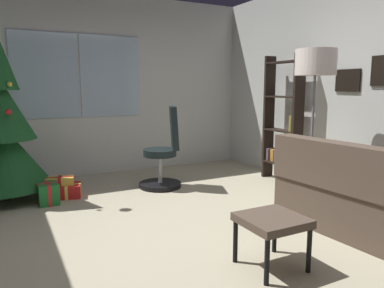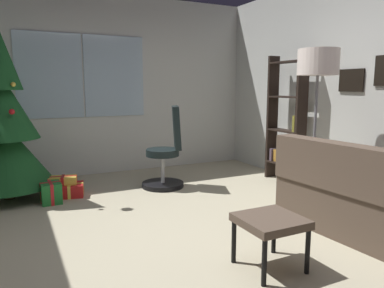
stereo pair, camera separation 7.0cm
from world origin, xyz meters
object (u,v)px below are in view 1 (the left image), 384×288
gift_box_red (67,191)px  gift_box_green (48,193)px  gift_box_gold (60,187)px  office_chair (165,156)px  bookshelf (283,127)px  floor_lamp (315,70)px  holiday_tree (0,129)px  footstool (272,224)px

gift_box_red → gift_box_green: bearing=-143.9°
gift_box_gold → office_chair: office_chair is taller
bookshelf → floor_lamp: 1.30m
gift_box_red → office_chair: (1.24, -0.14, 0.35)m
holiday_tree → bookshelf: holiday_tree is taller
holiday_tree → gift_box_red: (0.67, -0.21, -0.77)m
footstool → holiday_tree: bearing=122.2°
footstool → gift_box_gold: size_ratio=1.25×
gift_box_gold → office_chair: 1.36m
office_chair → gift_box_gold: bearing=172.9°
floor_lamp → footstool: bearing=-144.3°
gift_box_red → office_chair: office_chair is taller
holiday_tree → gift_box_red: size_ratio=6.81×
office_chair → bookshelf: bookshelf is taller
gift_box_gold → bookshelf: 3.06m
holiday_tree → gift_box_red: 1.04m
holiday_tree → bookshelf: 3.61m
gift_box_red → gift_box_gold: bearing=163.6°
office_chair → floor_lamp: size_ratio=0.62×
gift_box_red → floor_lamp: (2.42, -1.58, 1.44)m
footstool → gift_box_gold: (-1.14, 2.57, -0.21)m
holiday_tree → gift_box_gold: 0.96m
footstool → gift_box_red: 2.77m
bookshelf → gift_box_gold: bearing=167.9°
gift_box_gold → bookshelf: bookshelf is taller
footstool → office_chair: size_ratio=0.41×
gift_box_gold → floor_lamp: 3.27m
bookshelf → floor_lamp: bearing=-113.8°
footstool → gift_box_green: 2.72m
footstool → gift_box_gold: bearing=113.8°
gift_box_red → floor_lamp: floor_lamp is taller
gift_box_green → gift_box_gold: bearing=49.8°
holiday_tree → gift_box_gold: (0.60, -0.19, -0.72)m
gift_box_green → gift_box_gold: size_ratio=0.84×
footstool → bookshelf: bearing=47.4°
floor_lamp → gift_box_green: bearing=152.1°
holiday_tree → floor_lamp: (3.09, -1.78, 0.67)m
gift_box_red → gift_box_green: gift_box_green is taller
footstool → holiday_tree: size_ratio=0.17×
gift_box_red → gift_box_green: 0.30m
gift_box_red → floor_lamp: size_ratio=0.21×
holiday_tree → office_chair: 1.99m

